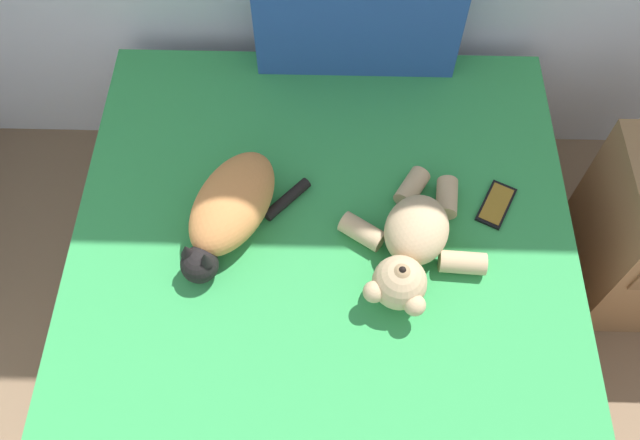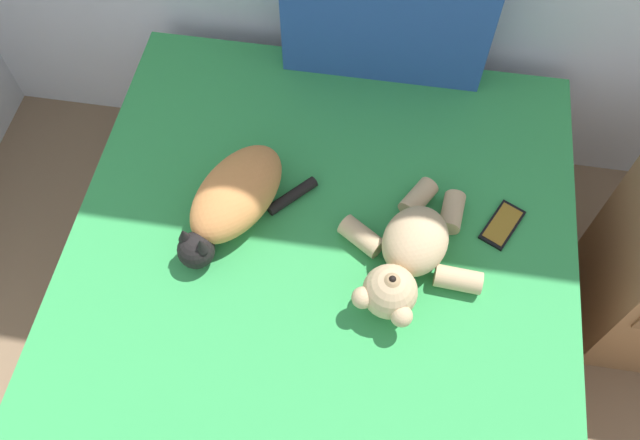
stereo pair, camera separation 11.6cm
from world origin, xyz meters
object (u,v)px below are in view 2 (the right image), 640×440
Objects in this scene: cell_phone at (502,225)px; cat at (233,199)px; bed at (310,355)px; teddy_bear at (408,256)px; patterned_cushion at (387,17)px.

cat is at bearing -174.27° from cell_phone.
cell_phone is at bearing 36.07° from bed.
cat and teddy_bear have the same top height.
cat is 0.89× the size of teddy_bear.
cat is 2.55× the size of cell_phone.
bed is at bearing -141.57° from teddy_bear.
bed is 1.02m from patterned_cushion.
cat is (-0.34, -0.61, -0.14)m from patterned_cushion.
cat reaches higher than bed.
cell_phone is at bearing 5.73° from cat.
teddy_bear reaches higher than bed.
teddy_bear is (0.48, -0.10, -0.01)m from cat.
teddy_bear is at bearing -11.17° from cat.
patterned_cushion reaches higher than cat.
patterned_cushion reaches higher than cell_phone.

